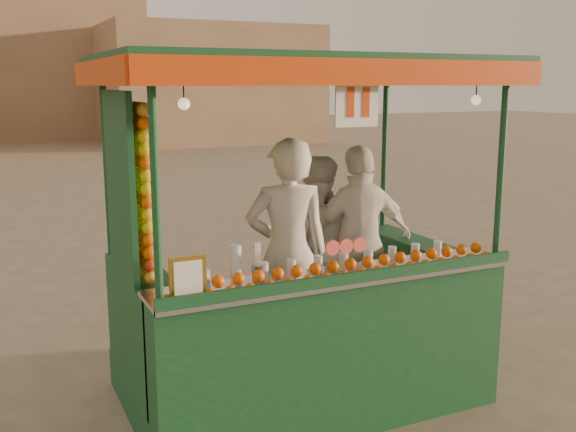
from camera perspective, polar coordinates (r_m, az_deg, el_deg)
name	(u,v)px	position (r m, az deg, el deg)	size (l,w,h in m)	color
ground	(327,388)	(5.79, 3.35, -14.60)	(90.00, 90.00, 0.00)	brown
building_right	(208,85)	(30.11, -6.91, 11.16)	(9.00, 6.00, 5.00)	#9D7359
juice_cart	(296,297)	(5.24, 0.69, -7.02)	(3.00, 1.95, 2.73)	#0F381F
vendor_left	(287,253)	(5.20, -0.04, -3.22)	(0.75, 0.59, 1.81)	beige
vendor_middle	(315,245)	(5.89, 2.33, -2.55)	(0.96, 0.87, 1.60)	silver
vendor_right	(360,242)	(5.85, 6.21, -2.21)	(1.03, 0.49, 1.70)	white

